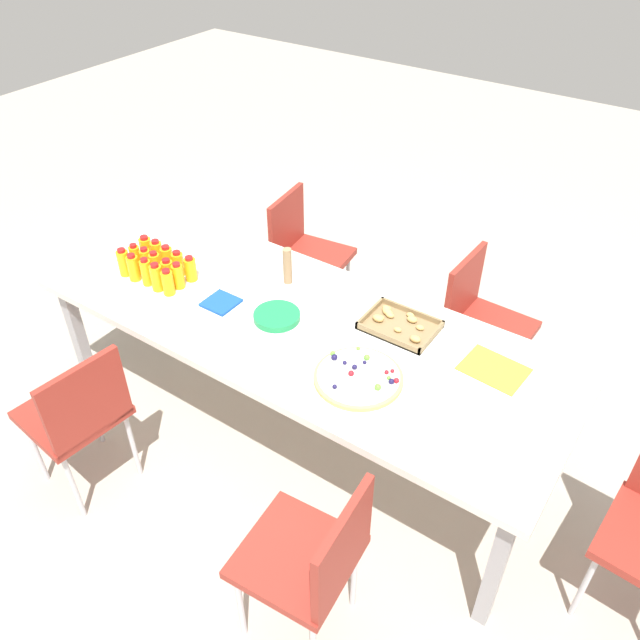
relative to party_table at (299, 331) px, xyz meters
The scene contains 27 objects.
ground_plane 0.69m from the party_table, ahead, with size 12.00×12.00×0.00m, color #B2A899.
party_table is the anchor object (origin of this frame).
chair_near_left 1.04m from the party_table, 126.59° to the right, with size 0.44×0.44×0.83m.
chair_far_right 1.02m from the party_table, 54.61° to the left, with size 0.41×0.41×0.83m.
chair_far_left 1.05m from the party_table, 124.44° to the left, with size 0.45×0.45×0.83m.
chair_near_right 1.06m from the party_table, 51.40° to the right, with size 0.43×0.43×0.83m.
juice_bottle_0 0.97m from the party_table, 169.12° to the right, with size 0.06×0.06×0.15m.
juice_bottle_1 0.90m from the party_table, 167.99° to the right, with size 0.06×0.06×0.15m.
juice_bottle_2 0.82m from the party_table, 167.30° to the right, with size 0.05×0.05×0.15m.
juice_bottle_3 0.75m from the party_table, 165.74° to the right, with size 0.06×0.06×0.15m.
juice_bottle_4 0.68m from the party_table, 164.56° to the right, with size 0.06×0.06×0.14m.
juice_bottle_5 0.95m from the party_table, behind, with size 0.05×0.05×0.14m.
juice_bottle_6 0.88m from the party_table, behind, with size 0.05×0.05×0.14m.
juice_bottle_7 0.81m from the party_table, behind, with size 0.05×0.05×0.15m.
juice_bottle_8 0.73m from the party_table, behind, with size 0.06×0.06×0.14m.
juice_bottle_9 0.66m from the party_table, behind, with size 0.06×0.06×0.14m.
juice_bottle_10 0.95m from the party_table, behind, with size 0.06×0.06×0.15m.
juice_bottle_11 0.88m from the party_table, behind, with size 0.06×0.06×0.15m.
juice_bottle_12 0.80m from the party_table, behind, with size 0.06×0.06×0.14m.
juice_bottle_13 0.73m from the party_table, behind, with size 0.06×0.06×0.14m.
juice_bottle_14 0.65m from the party_table, behind, with size 0.06×0.06×0.13m.
fruit_pizza 0.47m from the party_table, 21.71° to the right, with size 0.37×0.37×0.05m.
snack_tray 0.46m from the party_table, 29.54° to the left, with size 0.33×0.24×0.04m.
plate_stack 0.12m from the party_table, 156.16° to the right, with size 0.22×0.22×0.03m.
napkin_stack 0.40m from the party_table, 165.45° to the right, with size 0.15×0.15×0.01m, color #194CA5.
cardboard_tube 0.35m from the party_table, 135.21° to the left, with size 0.04×0.04×0.19m, color #9E7A56.
paper_folder 0.89m from the party_table, 12.91° to the left, with size 0.26×0.20×0.01m, color yellow.
Camera 1 is at (1.37, -1.82, 2.55)m, focal length 35.56 mm.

